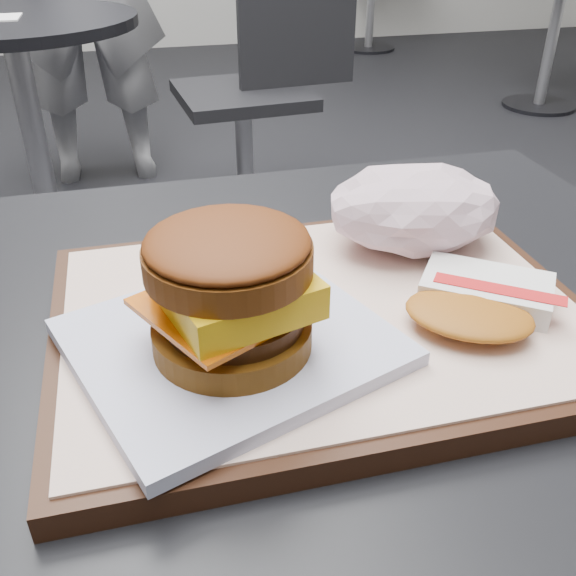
% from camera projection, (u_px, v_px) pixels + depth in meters
% --- Properties ---
extents(customer_table, '(0.80, 0.60, 0.77)m').
position_uv_depth(customer_table, '(252.00, 501.00, 0.57)').
color(customer_table, '#A5A5AA').
rests_on(customer_table, ground).
extents(serving_tray, '(0.38, 0.28, 0.02)m').
position_uv_depth(serving_tray, '(322.00, 319.00, 0.47)').
color(serving_tray, black).
rests_on(serving_tray, customer_table).
extents(breakfast_sandwich, '(0.24, 0.22, 0.09)m').
position_uv_depth(breakfast_sandwich, '(231.00, 304.00, 0.39)').
color(breakfast_sandwich, white).
rests_on(breakfast_sandwich, serving_tray).
extents(hash_brown, '(0.14, 0.13, 0.02)m').
position_uv_depth(hash_brown, '(479.00, 300.00, 0.45)').
color(hash_brown, white).
rests_on(hash_brown, serving_tray).
extents(crumpled_wrapper, '(0.14, 0.11, 0.06)m').
position_uv_depth(crumpled_wrapper, '(415.00, 208.00, 0.53)').
color(crumpled_wrapper, silver).
rests_on(crumpled_wrapper, serving_tray).
extents(neighbor_table, '(0.70, 0.70, 0.75)m').
position_uv_depth(neighbor_table, '(24.00, 89.00, 1.87)').
color(neighbor_table, black).
rests_on(neighbor_table, ground).
extents(neighbor_chair, '(0.62, 0.45, 0.88)m').
position_uv_depth(neighbor_chair, '(262.00, 78.00, 2.14)').
color(neighbor_chair, '#A3A3A8').
rests_on(neighbor_chair, ground).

